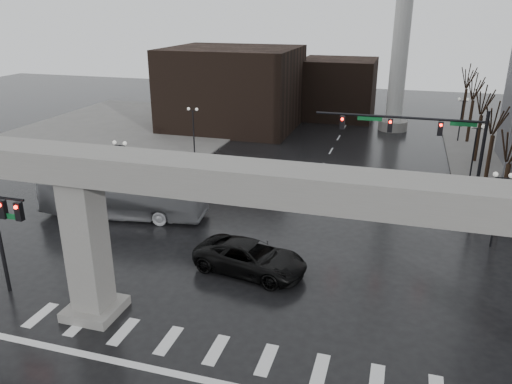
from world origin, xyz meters
The scene contains 22 objects.
ground centered at (0.00, 0.00, 0.00)m, with size 160.00×160.00×0.00m, color black.
sidewalk_nw centered at (-26.00, 36.00, 0.07)m, with size 28.00×36.00×0.15m, color slate.
elevated_guideway centered at (1.26, 0.00, 6.88)m, with size 48.00×2.60×8.70m.
building_far_left centered at (-14.00, 42.00, 5.00)m, with size 16.00×14.00×10.00m, color black.
building_far_mid centered at (-2.00, 52.00, 4.00)m, with size 10.00×10.00×8.00m, color black.
smokestack centered at (6.00, 46.00, 13.35)m, with size 3.60×3.60×30.00m.
signal_mast_arm centered at (8.99, 18.80, 5.83)m, with size 12.12×0.43×8.00m.
signal_left_pole centered at (-12.25, 0.50, 4.07)m, with size 2.30×0.30×6.00m.
lamp_right_0 centered at (13.50, 14.00, 3.47)m, with size 1.22×0.32×5.11m.
lamp_right_1 centered at (13.50, 28.00, 3.47)m, with size 1.22×0.32×5.11m.
lamp_right_2 centered at (13.50, 42.00, 3.47)m, with size 1.22×0.32×5.11m.
lamp_left_0 centered at (-13.50, 14.00, 3.47)m, with size 1.22×0.32×5.11m.
lamp_left_1 centered at (-13.50, 28.00, 3.47)m, with size 1.22×0.32×5.11m.
lamp_left_2 centered at (-13.50, 42.00, 3.47)m, with size 1.22×0.32×5.11m.
tree_right_0 centered at (14.53, 18.02, 2.79)m, with size 1.09×1.58×7.50m.
tree_right_1 centered at (14.53, 26.02, 2.85)m, with size 1.09×1.61×7.67m.
tree_right_2 centered at (14.53, 34.02, 2.91)m, with size 1.10×1.63×7.85m.
tree_right_3 centered at (14.53, 42.02, 2.98)m, with size 1.11×1.66×8.02m.
tree_right_4 centered at (14.53, 50.02, 3.04)m, with size 1.12×1.69×8.19m.
pickup_truck centered at (-0.62, 6.34, 0.93)m, with size 3.09×6.70×1.86m, color black.
city_bus centered at (-12.20, 11.70, 1.72)m, with size 2.90×12.38×3.45m, color #9FA0A4.
far_car centered at (-5.44, 20.56, 0.74)m, with size 1.74×4.34×1.48m, color black.
Camera 1 is at (7.15, -18.57, 14.81)m, focal length 35.00 mm.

